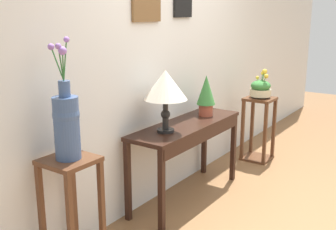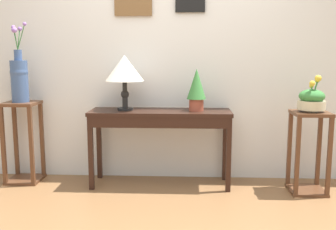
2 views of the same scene
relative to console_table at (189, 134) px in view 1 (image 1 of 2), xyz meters
The scene contains 9 objects.
ground_plane 1.33m from the console_table, 85.89° to the right, with size 12.00×12.00×0.01m, color brown.
back_wall_with_art 0.83m from the console_table, 75.55° to the left, with size 9.00×0.13×2.80m.
console_table is the anchor object (origin of this frame).
table_lamp 0.60m from the console_table, behind, with size 0.37×0.37×0.53m.
potted_plant_on_console 0.47m from the console_table, ahead, with size 0.18×0.18×0.40m.
pedestal_stand_left 1.40m from the console_table, behind, with size 0.32×0.32×0.81m.
flower_vase_tall_left 1.44m from the console_table, behind, with size 0.17×0.20×0.77m.
pedestal_stand_right 1.41m from the console_table, ahead, with size 0.32×0.32×0.76m.
planter_bowl_wide_right 1.41m from the console_table, ahead, with size 0.25×0.25×0.33m.
Camera 1 is at (-3.14, -0.72, 1.73)m, focal length 43.49 mm.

